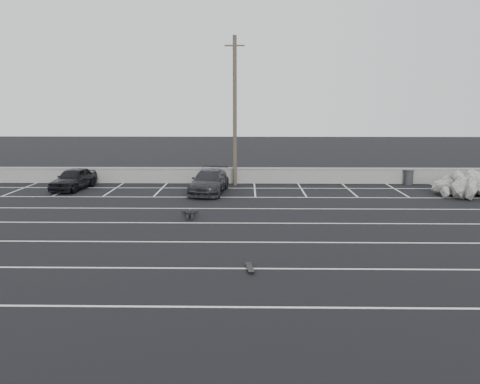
{
  "coord_description": "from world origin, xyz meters",
  "views": [
    {
      "loc": [
        0.5,
        -17.77,
        5.39
      ],
      "look_at": [
        0.15,
        5.39,
        1.0
      ],
      "focal_mm": 35.0,
      "sensor_mm": 36.0,
      "label": 1
    }
  ],
  "objects_px": {
    "car_right": "(209,181)",
    "riprap_pile": "(473,188)",
    "utility_pole": "(235,111)",
    "trash_bin": "(409,177)",
    "person": "(190,211)",
    "skateboard": "(250,268)",
    "car_left": "(74,179)"
  },
  "relations": [
    {
      "from": "person",
      "to": "skateboard",
      "type": "relative_size",
      "value": 3.0
    },
    {
      "from": "utility_pole",
      "to": "person",
      "type": "height_order",
      "value": "utility_pole"
    },
    {
      "from": "car_right",
      "to": "person",
      "type": "bearing_deg",
      "value": -88.57
    },
    {
      "from": "skateboard",
      "to": "car_right",
      "type": "bearing_deg",
      "value": 93.06
    },
    {
      "from": "person",
      "to": "skateboard",
      "type": "bearing_deg",
      "value": -75.05
    },
    {
      "from": "trash_bin",
      "to": "car_right",
      "type": "bearing_deg",
      "value": -166.51
    },
    {
      "from": "car_left",
      "to": "utility_pole",
      "type": "height_order",
      "value": "utility_pole"
    },
    {
      "from": "car_left",
      "to": "utility_pole",
      "type": "relative_size",
      "value": 0.42
    },
    {
      "from": "person",
      "to": "trash_bin",
      "type": "bearing_deg",
      "value": 27.83
    },
    {
      "from": "car_right",
      "to": "trash_bin",
      "type": "bearing_deg",
      "value": 19.43
    },
    {
      "from": "car_left",
      "to": "car_right",
      "type": "bearing_deg",
      "value": 1.07
    },
    {
      "from": "trash_bin",
      "to": "person",
      "type": "relative_size",
      "value": 0.43
    },
    {
      "from": "car_right",
      "to": "skateboard",
      "type": "xyz_separation_m",
      "value": [
        2.42,
        -13.57,
        -0.63
      ]
    },
    {
      "from": "skateboard",
      "to": "car_left",
      "type": "bearing_deg",
      "value": 120.38
    },
    {
      "from": "person",
      "to": "car_left",
      "type": "bearing_deg",
      "value": 134.3
    },
    {
      "from": "riprap_pile",
      "to": "skateboard",
      "type": "xyz_separation_m",
      "value": [
        -13.38,
        -12.93,
        -0.39
      ]
    },
    {
      "from": "utility_pole",
      "to": "person",
      "type": "relative_size",
      "value": 4.16
    },
    {
      "from": "trash_bin",
      "to": "person",
      "type": "height_order",
      "value": "trash_bin"
    },
    {
      "from": "car_left",
      "to": "riprap_pile",
      "type": "bearing_deg",
      "value": 3.75
    },
    {
      "from": "riprap_pile",
      "to": "utility_pole",
      "type": "bearing_deg",
      "value": 166.54
    },
    {
      "from": "car_left",
      "to": "trash_bin",
      "type": "bearing_deg",
      "value": 13.24
    },
    {
      "from": "car_right",
      "to": "car_left",
      "type": "bearing_deg",
      "value": 179.45
    },
    {
      "from": "car_right",
      "to": "riprap_pile",
      "type": "bearing_deg",
      "value": 3.62
    },
    {
      "from": "utility_pole",
      "to": "trash_bin",
      "type": "xyz_separation_m",
      "value": [
        11.74,
        0.4,
        -4.39
      ]
    },
    {
      "from": "car_right",
      "to": "trash_bin",
      "type": "distance_m",
      "value": 13.63
    },
    {
      "from": "person",
      "to": "skateboard",
      "type": "height_order",
      "value": "person"
    },
    {
      "from": "car_left",
      "to": "riprap_pile",
      "type": "xyz_separation_m",
      "value": [
        24.52,
        -1.63,
        -0.23
      ]
    },
    {
      "from": "person",
      "to": "skateboard",
      "type": "distance_m",
      "value": 8.17
    },
    {
      "from": "utility_pole",
      "to": "person",
      "type": "xyz_separation_m",
      "value": [
        -1.97,
        -8.71,
        -4.67
      ]
    },
    {
      "from": "car_right",
      "to": "riprap_pile",
      "type": "xyz_separation_m",
      "value": [
        15.8,
        -0.64,
        -0.24
      ]
    },
    {
      "from": "car_left",
      "to": "utility_pole",
      "type": "distance_m",
      "value": 11.2
    },
    {
      "from": "utility_pole",
      "to": "trash_bin",
      "type": "relative_size",
      "value": 9.69
    }
  ]
}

